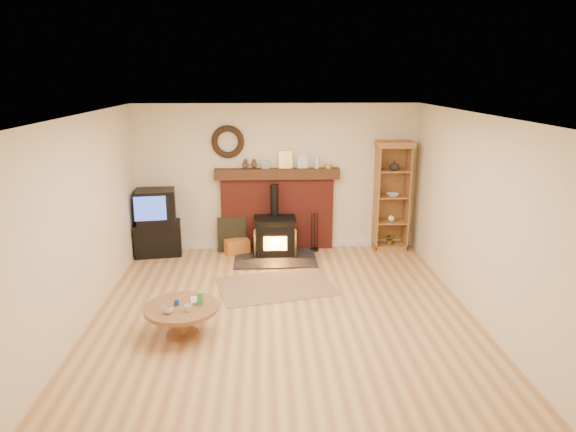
{
  "coord_description": "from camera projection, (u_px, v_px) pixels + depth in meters",
  "views": [
    {
      "loc": [
        -0.25,
        -6.25,
        3.06
      ],
      "look_at": [
        0.11,
        1.0,
        1.07
      ],
      "focal_mm": 32.0,
      "sensor_mm": 36.0,
      "label": 1
    }
  ],
  "objects": [
    {
      "name": "wood_stove",
      "position": [
        275.0,
        238.0,
        8.93
      ],
      "size": [
        1.4,
        1.0,
        1.24
      ],
      "color": "black",
      "rests_on": "ground"
    },
    {
      "name": "tv_unit",
      "position": [
        157.0,
        224.0,
        8.97
      ],
      "size": [
        0.86,
        0.66,
        1.16
      ],
      "color": "black",
      "rests_on": "ground"
    },
    {
      "name": "chimney_breast",
      "position": [
        277.0,
        206.0,
        9.2
      ],
      "size": [
        2.2,
        0.22,
        1.78
      ],
      "color": "maroon",
      "rests_on": "ground"
    },
    {
      "name": "fire_tools",
      "position": [
        314.0,
        243.0,
        9.24
      ],
      "size": [
        0.16,
        0.16,
        0.7
      ],
      "color": "black",
      "rests_on": "ground"
    },
    {
      "name": "coffee_table",
      "position": [
        182.0,
        312.0,
        6.18
      ],
      "size": [
        0.9,
        0.9,
        0.54
      ],
      "color": "brown",
      "rests_on": "ground"
    },
    {
      "name": "firelog_box",
      "position": [
        237.0,
        247.0,
        9.08
      ],
      "size": [
        0.47,
        0.38,
        0.26
      ],
      "primitive_type": "cube",
      "rotation": [
        0.0,
        0.0,
        0.35
      ],
      "color": "gold",
      "rests_on": "ground"
    },
    {
      "name": "leaning_painting",
      "position": [
        232.0,
        235.0,
        9.17
      ],
      "size": [
        0.52,
        0.14,
        0.61
      ],
      "primitive_type": "cube",
      "rotation": [
        -0.17,
        0.0,
        0.0
      ],
      "color": "black",
      "rests_on": "ground"
    },
    {
      "name": "room_shell",
      "position": [
        281.0,
        186.0,
        6.47
      ],
      "size": [
        5.02,
        5.52,
        2.61
      ],
      "color": "beige",
      "rests_on": "ground"
    },
    {
      "name": "area_rug",
      "position": [
        276.0,
        286.0,
        7.7
      ],
      "size": [
        1.9,
        1.51,
        0.01
      ],
      "primitive_type": "cube",
      "rotation": [
        0.0,
        0.0,
        0.23
      ],
      "color": "brown",
      "rests_on": "ground"
    },
    {
      "name": "ground",
      "position": [
        283.0,
        313.0,
        6.84
      ],
      "size": [
        5.5,
        5.5,
        0.0
      ],
      "primitive_type": "plane",
      "color": "#AF7648",
      "rests_on": "ground"
    },
    {
      "name": "curio_cabinet",
      "position": [
        391.0,
        196.0,
        9.13
      ],
      "size": [
        0.63,
        0.45,
        1.96
      ],
      "color": "brown",
      "rests_on": "ground"
    }
  ]
}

